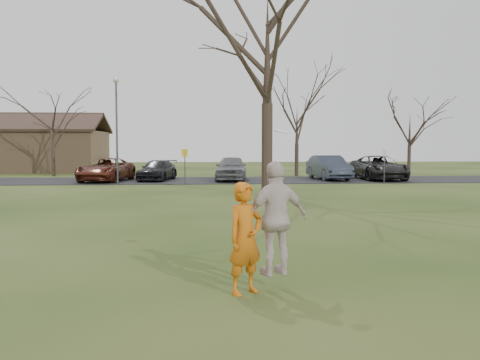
# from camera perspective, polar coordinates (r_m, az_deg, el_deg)

# --- Properties ---
(ground) EXTENTS (120.00, 120.00, 0.00)m
(ground) POSITION_cam_1_polar(r_m,az_deg,el_deg) (8.61, 1.89, -11.89)
(ground) COLOR #1E380F
(ground) RESTS_ON ground
(parking_strip) EXTENTS (62.00, 6.50, 0.04)m
(parking_strip) POSITION_cam_1_polar(r_m,az_deg,el_deg) (33.33, -2.50, -0.03)
(parking_strip) COLOR black
(parking_strip) RESTS_ON ground
(player_defender) EXTENTS (0.77, 0.72, 1.77)m
(player_defender) POSITION_cam_1_polar(r_m,az_deg,el_deg) (8.10, 0.60, -6.49)
(player_defender) COLOR #CA6310
(player_defender) RESTS_ON ground
(car_2) EXTENTS (3.30, 5.58, 1.46)m
(car_2) POSITION_cam_1_polar(r_m,az_deg,el_deg) (33.33, -14.68, 1.14)
(car_2) COLOR #542013
(car_2) RESTS_ON parking_strip
(car_3) EXTENTS (2.61, 4.67, 1.28)m
(car_3) POSITION_cam_1_polar(r_m,az_deg,el_deg) (33.50, -9.18, 1.08)
(car_3) COLOR black
(car_3) RESTS_ON parking_strip
(car_4) EXTENTS (2.30, 4.82, 1.59)m
(car_4) POSITION_cam_1_polar(r_m,az_deg,el_deg) (32.82, -0.99, 1.34)
(car_4) COLOR slate
(car_4) RESTS_ON parking_strip
(car_5) EXTENTS (2.19, 4.97, 1.59)m
(car_5) POSITION_cam_1_polar(r_m,az_deg,el_deg) (34.12, 9.85, 1.38)
(car_5) COLOR #2E3445
(car_5) RESTS_ON parking_strip
(car_6) EXTENTS (2.69, 5.68, 1.57)m
(car_6) POSITION_cam_1_polar(r_m,az_deg,el_deg) (34.92, 15.15, 1.34)
(car_6) COLOR black
(car_6) RESTS_ON parking_strip
(catching_play) EXTENTS (1.17, 0.80, 2.37)m
(catching_play) POSITION_cam_1_polar(r_m,az_deg,el_deg) (8.29, 4.07, -4.25)
(catching_play) COLOR beige
(catching_play) RESTS_ON ground
(lamp_post) EXTENTS (0.34, 0.34, 6.27)m
(lamp_post) POSITION_cam_1_polar(r_m,az_deg,el_deg) (31.21, -13.56, 6.85)
(lamp_post) COLOR #47474C
(lamp_post) RESTS_ON ground
(sign_yellow) EXTENTS (0.35, 0.35, 2.08)m
(sign_yellow) POSITION_cam_1_polar(r_m,az_deg,el_deg) (30.28, -6.15, 2.26)
(sign_yellow) COLOR #47474C
(sign_yellow) RESTS_ON ground
(sign_white) EXTENTS (0.35, 0.35, 2.08)m
(sign_white) POSITION_cam_1_polar(r_m,az_deg,el_deg) (32.14, 15.77, 2.23)
(sign_white) COLOR #47474C
(sign_white) RESTS_ON ground
(big_tree) EXTENTS (9.00, 9.00, 14.00)m
(big_tree) POSITION_cam_1_polar(r_m,az_deg,el_deg) (23.87, 3.07, 15.21)
(big_tree) COLOR #352821
(big_tree) RESTS_ON ground
(small_tree_row) EXTENTS (55.00, 5.90, 8.50)m
(small_tree_row) POSITION_cam_1_polar(r_m,az_deg,el_deg) (38.69, 3.83, 6.27)
(small_tree_row) COLOR #352821
(small_tree_row) RESTS_ON ground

